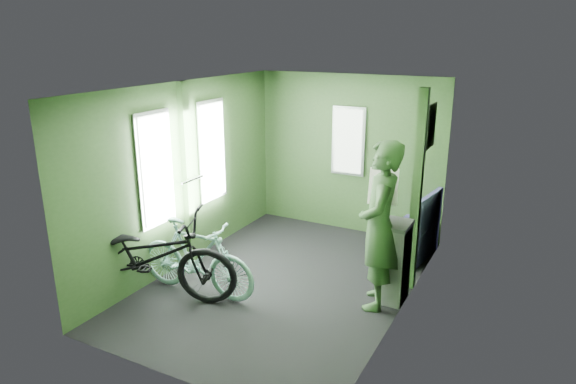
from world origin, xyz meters
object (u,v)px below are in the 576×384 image
(bicycle_black, at_px, (152,299))
(bicycle_mint, at_px, (198,293))
(waste_box, at_px, (395,262))
(passenger, at_px, (380,226))
(bench_seat, at_px, (412,238))

(bicycle_black, relative_size, bicycle_mint, 1.34)
(bicycle_mint, distance_m, waste_box, 2.24)
(passenger, bearing_deg, bicycle_black, -78.39)
(waste_box, bearing_deg, bicycle_black, -152.55)
(passenger, bearing_deg, waste_box, 128.63)
(passenger, bearing_deg, bicycle_mint, -82.49)
(waste_box, xyz_separation_m, bench_seat, (-0.12, 1.25, -0.19))
(bicycle_mint, height_order, bench_seat, bench_seat)
(bicycle_mint, relative_size, bench_seat, 1.66)
(bicycle_mint, xyz_separation_m, waste_box, (2.00, 0.90, 0.46))
(waste_box, height_order, bench_seat, waste_box)
(passenger, xyz_separation_m, waste_box, (0.14, 0.18, -0.46))
(bicycle_black, relative_size, passenger, 1.08)
(bicycle_black, bearing_deg, bench_seat, -60.76)
(bicycle_black, relative_size, waste_box, 2.17)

